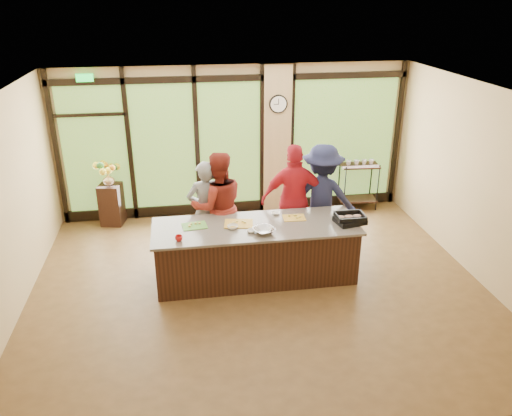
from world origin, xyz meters
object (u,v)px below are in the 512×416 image
object	(u,v)px
island_base	(256,253)
bar_cart	(359,179)
roasting_pan	(350,221)
cook_left	(206,210)
flower_stand	(112,204)
cook_right	(322,198)

from	to	relation	value
island_base	bar_cart	distance (m)	3.56
island_base	roasting_pan	world-z (taller)	roasting_pan
cook_left	bar_cart	bearing A→B (deg)	-161.38
cook_left	flower_stand	world-z (taller)	cook_left
cook_left	roasting_pan	size ratio (longest dim) A/B	3.95
roasting_pan	bar_cart	bearing A→B (deg)	55.41
island_base	bar_cart	size ratio (longest dim) A/B	2.90
island_base	flower_stand	xyz separation A→B (m)	(-2.48, 2.45, -0.03)
island_base	flower_stand	distance (m)	3.49
cook_right	flower_stand	size ratio (longest dim) A/B	2.34
cook_left	bar_cart	xyz separation A→B (m)	(3.29, 1.64, -0.23)
island_base	flower_stand	size ratio (longest dim) A/B	3.78
roasting_pan	bar_cart	distance (m)	2.83
cook_left	roasting_pan	xyz separation A→B (m)	(2.19, -0.95, 0.09)
cook_right	bar_cart	distance (m)	2.09
island_base	flower_stand	bearing A→B (deg)	135.38
island_base	cook_left	distance (m)	1.16
island_base	roasting_pan	xyz separation A→B (m)	(1.47, -0.14, 0.52)
flower_stand	cook_right	bearing A→B (deg)	-11.75
island_base	cook_left	size ratio (longest dim) A/B	1.78
roasting_pan	flower_stand	xyz separation A→B (m)	(-3.96, 2.59, -0.55)
cook_right	roasting_pan	xyz separation A→B (m)	(0.18, -0.97, 0.00)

